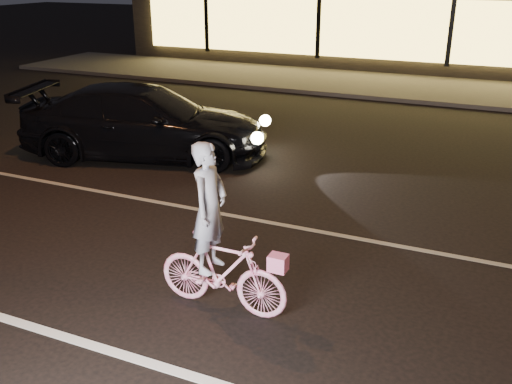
% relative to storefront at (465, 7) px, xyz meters
% --- Properties ---
extents(ground, '(90.00, 90.00, 0.00)m').
position_rel_storefront_xyz_m(ground, '(0.00, -18.97, -2.15)').
color(ground, black).
rests_on(ground, ground).
extents(lane_stripe_far, '(60.00, 0.10, 0.01)m').
position_rel_storefront_xyz_m(lane_stripe_far, '(0.00, -16.97, -2.14)').
color(lane_stripe_far, gray).
rests_on(lane_stripe_far, ground).
extents(sidewalk, '(30.00, 4.00, 0.12)m').
position_rel_storefront_xyz_m(sidewalk, '(0.00, -5.97, -2.09)').
color(sidewalk, '#383533').
rests_on(sidewalk, ground).
extents(storefront, '(25.40, 8.42, 4.20)m').
position_rel_storefront_xyz_m(storefront, '(0.00, 0.00, 0.00)').
color(storefront, black).
rests_on(storefront, ground).
extents(cyclist, '(1.54, 0.53, 1.94)m').
position_rel_storefront_xyz_m(cyclist, '(-0.69, -19.31, -1.46)').
color(cyclist, '#FF3C8B').
rests_on(cyclist, ground).
extents(sedan, '(5.24, 3.27, 1.42)m').
position_rel_storefront_xyz_m(sedan, '(-4.58, -14.95, -1.44)').
color(sedan, black).
rests_on(sedan, ground).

